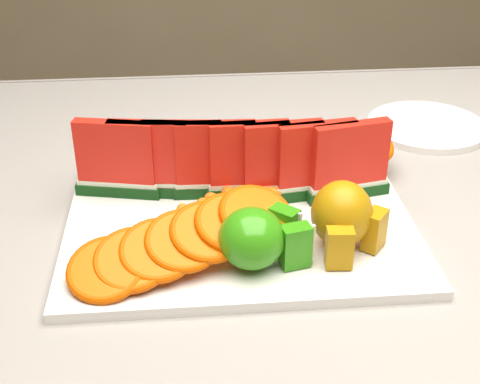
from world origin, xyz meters
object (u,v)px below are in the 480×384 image
object	(u,v)px
platter	(240,225)
apple_cluster	(258,238)
fork	(223,163)
side_plate	(427,126)
pear_cluster	(343,217)

from	to	relation	value
platter	apple_cluster	size ratio (longest dim) A/B	3.76
fork	side_plate	bearing A→B (deg)	15.59
side_plate	platter	bearing A→B (deg)	-140.68
apple_cluster	fork	distance (m)	0.25
fork	apple_cluster	bearing A→B (deg)	-85.18
pear_cluster	apple_cluster	bearing A→B (deg)	-165.65
platter	fork	distance (m)	0.16
apple_cluster	pear_cluster	bearing A→B (deg)	14.35
pear_cluster	fork	distance (m)	0.26
platter	pear_cluster	xyz separation A→B (m)	(0.11, -0.06, 0.04)
apple_cluster	side_plate	bearing A→B (deg)	48.71
apple_cluster	side_plate	size ratio (longest dim) A/B	0.51
platter	side_plate	bearing A→B (deg)	39.32
fork	pear_cluster	bearing A→B (deg)	-63.04
side_plate	fork	bearing A→B (deg)	-164.41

